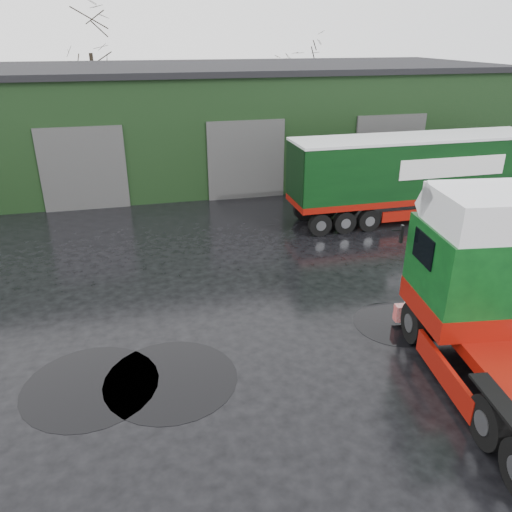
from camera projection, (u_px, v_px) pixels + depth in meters
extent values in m
plane|color=black|center=(286.00, 352.00, 13.61)|extent=(100.00, 100.00, 0.00)
cube|color=black|center=(225.00, 122.00, 30.56)|extent=(32.00, 12.00, 6.00)
cube|color=black|center=(223.00, 67.00, 29.27)|extent=(32.40, 12.40, 0.30)
cylinder|color=black|center=(171.00, 379.00, 12.54)|extent=(3.36, 3.36, 0.01)
cylinder|color=black|center=(395.00, 323.00, 14.95)|extent=(2.52, 2.52, 0.01)
cylinder|color=black|center=(91.00, 386.00, 12.31)|extent=(3.33, 3.33, 0.01)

